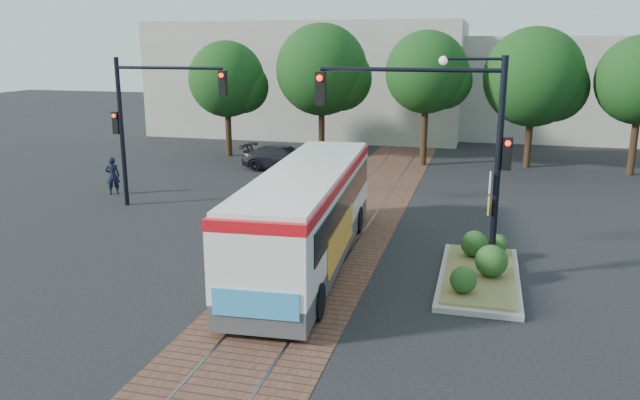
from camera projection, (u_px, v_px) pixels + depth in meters
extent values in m
plane|color=black|center=(324.00, 254.00, 19.80)|extent=(120.00, 120.00, 0.00)
cube|color=brown|center=(351.00, 221.00, 23.55)|extent=(3.60, 40.00, 0.01)
cube|color=slate|center=(331.00, 219.00, 23.74)|extent=(0.06, 40.00, 0.01)
cube|color=slate|center=(370.00, 222.00, 23.36)|extent=(0.06, 40.00, 0.01)
cylinder|color=#382314|center=(229.00, 132.00, 36.94)|extent=(0.36, 0.36, 2.86)
sphere|color=#123912|center=(227.00, 79.00, 36.19)|extent=(4.40, 4.40, 4.40)
cylinder|color=#382314|center=(322.00, 131.00, 36.29)|extent=(0.36, 0.36, 3.12)
sphere|color=#123912|center=(322.00, 70.00, 35.44)|extent=(5.20, 5.20, 5.20)
cylinder|color=#382314|center=(424.00, 134.00, 34.02)|extent=(0.36, 0.36, 3.39)
sphere|color=#123912|center=(427.00, 72.00, 33.20)|extent=(4.40, 4.40, 4.40)
cylinder|color=#382314|center=(528.00, 141.00, 33.46)|extent=(0.36, 0.36, 2.86)
sphere|color=#123912|center=(534.00, 77.00, 32.64)|extent=(5.20, 5.20, 5.20)
cylinder|color=#382314|center=(633.00, 145.00, 31.44)|extent=(0.36, 0.36, 3.12)
cube|color=#ADA899|center=(314.00, 78.00, 47.07)|extent=(22.00, 12.00, 8.00)
cube|color=#ADA899|center=(594.00, 87.00, 44.09)|extent=(18.00, 10.00, 7.00)
cube|color=#404042|center=(308.00, 247.00, 18.96)|extent=(2.99, 11.02, 0.64)
cube|color=white|center=(308.00, 209.00, 18.68)|extent=(3.01, 11.02, 1.72)
cube|color=black|center=(309.00, 198.00, 18.87)|extent=(2.99, 9.94, 0.82)
cube|color=red|center=(307.00, 177.00, 18.43)|extent=(3.04, 11.02, 0.27)
cube|color=white|center=(307.00, 171.00, 18.39)|extent=(2.91, 10.65, 0.13)
cube|color=black|center=(256.00, 255.00, 13.54)|extent=(1.46, 0.21, 0.82)
cube|color=#3290C9|center=(255.00, 304.00, 13.65)|extent=(2.00, 0.19, 0.64)
cube|color=orange|center=(341.00, 238.00, 17.73)|extent=(0.33, 4.08, 1.00)
cylinder|color=black|center=(234.00, 295.00, 15.45)|extent=(0.38, 0.93, 0.91)
cylinder|color=black|center=(316.00, 301.00, 15.07)|extent=(0.38, 0.93, 0.91)
cylinder|color=black|center=(300.00, 217.00, 22.45)|extent=(0.38, 0.93, 0.91)
cylinder|color=black|center=(357.00, 220.00, 22.06)|extent=(0.38, 0.93, 0.91)
cube|color=gray|center=(479.00, 277.00, 17.65)|extent=(2.20, 5.20, 0.15)
cube|color=olive|center=(479.00, 273.00, 17.63)|extent=(1.90, 4.80, 0.08)
sphere|color=#1E4719|center=(463.00, 279.00, 16.13)|extent=(0.70, 0.70, 0.70)
sphere|color=#1E4719|center=(491.00, 260.00, 17.24)|extent=(0.90, 0.90, 0.90)
sphere|color=#1E4719|center=(474.00, 243.00, 18.88)|extent=(0.80, 0.80, 0.80)
sphere|color=#1E4719|center=(498.00, 243.00, 19.20)|extent=(0.60, 0.60, 0.60)
cylinder|color=black|center=(498.00, 168.00, 17.00)|extent=(0.18, 0.18, 6.00)
cylinder|color=black|center=(409.00, 70.00, 16.99)|extent=(5.00, 0.12, 0.12)
cube|color=black|center=(321.00, 88.00, 17.75)|extent=(0.28, 0.22, 0.95)
sphere|color=#FF190C|center=(320.00, 78.00, 17.54)|extent=(0.18, 0.18, 0.18)
cube|color=black|center=(507.00, 154.00, 16.85)|extent=(0.26, 0.20, 0.90)
sphere|color=#FF190C|center=(508.00, 143.00, 16.65)|extent=(0.16, 0.16, 0.16)
cube|color=white|center=(490.00, 183.00, 17.03)|extent=(0.04, 0.45, 0.55)
cube|color=yellow|center=(488.00, 206.00, 17.19)|extent=(0.04, 0.45, 0.45)
cylinder|color=black|center=(474.00, 59.00, 16.49)|extent=(1.60, 0.08, 0.08)
sphere|color=silver|center=(443.00, 61.00, 16.71)|extent=(0.24, 0.24, 0.24)
cylinder|color=black|center=(122.00, 133.00, 25.19)|extent=(0.18, 0.18, 6.00)
cylinder|color=black|center=(168.00, 68.00, 23.99)|extent=(4.50, 0.12, 0.12)
cube|color=black|center=(223.00, 83.00, 23.57)|extent=(0.28, 0.22, 0.95)
sphere|color=#FF190C|center=(221.00, 75.00, 23.36)|extent=(0.18, 0.18, 0.18)
cube|color=black|center=(116.00, 123.00, 25.14)|extent=(0.26, 0.20, 0.90)
sphere|color=#FF190C|center=(114.00, 116.00, 24.95)|extent=(0.16, 0.16, 0.16)
imported|color=black|center=(113.00, 176.00, 27.55)|extent=(0.73, 0.64, 1.68)
imported|color=black|center=(284.00, 158.00, 32.79)|extent=(4.74, 2.41, 1.32)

